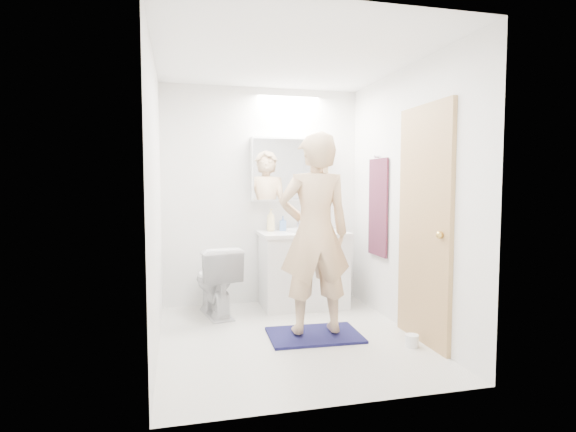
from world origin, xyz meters
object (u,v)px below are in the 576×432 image
object	(u,v)px
person	(315,233)
soap_bottle_a	(271,220)
soap_bottle_b	(283,223)
toilet_paper_roll	(412,341)
medicine_cabinet	(290,170)
toothbrush_cup	(320,226)
toilet	(216,280)
vanity_cabinet	(303,271)

from	to	relation	value
person	soap_bottle_a	xyz separation A→B (m)	(-0.16, 1.13, 0.03)
soap_bottle_b	toilet_paper_roll	xyz separation A→B (m)	(0.72, -1.59, -0.85)
medicine_cabinet	person	bearing A→B (deg)	-93.63
toothbrush_cup	person	bearing A→B (deg)	-109.99
person	soap_bottle_b	xyz separation A→B (m)	(-0.01, 1.16, -0.01)
toilet	person	xyz separation A→B (m)	(0.79, -0.86, 0.56)
medicine_cabinet	toothbrush_cup	distance (m)	0.72
toilet	soap_bottle_a	xyz separation A→B (m)	(0.63, 0.27, 0.58)
soap_bottle_b	vanity_cabinet	bearing A→B (deg)	-44.15
person	toilet_paper_roll	bearing A→B (deg)	150.89
toilet	soap_bottle_b	world-z (taller)	soap_bottle_b
medicine_cabinet	soap_bottle_b	xyz separation A→B (m)	(-0.09, -0.03, -0.60)
soap_bottle_a	toilet_paper_roll	distance (m)	2.00
medicine_cabinet	person	xyz separation A→B (m)	(-0.08, -1.19, -0.59)
soap_bottle_a	soap_bottle_b	bearing A→B (deg)	11.75
vanity_cabinet	soap_bottle_a	distance (m)	0.66
toilet	person	bearing A→B (deg)	122.11
toothbrush_cup	toilet	bearing A→B (deg)	-167.11
soap_bottle_a	toothbrush_cup	bearing A→B (deg)	1.00
toothbrush_cup	toilet_paper_roll	xyz separation A→B (m)	(0.29, -1.57, -0.81)
vanity_cabinet	medicine_cabinet	distance (m)	1.13
medicine_cabinet	toothbrush_cup	size ratio (longest dim) A/B	9.53
toilet_paper_roll	soap_bottle_b	bearing A→B (deg)	114.44
soap_bottle_a	soap_bottle_b	world-z (taller)	soap_bottle_a
medicine_cabinet	soap_bottle_a	bearing A→B (deg)	-165.59
medicine_cabinet	toilet	xyz separation A→B (m)	(-0.86, -0.33, -1.14)
toilet	person	distance (m)	1.29
toilet	soap_bottle_b	xyz separation A→B (m)	(0.77, 0.30, 0.54)
toothbrush_cup	soap_bottle_b	bearing A→B (deg)	177.33
medicine_cabinet	soap_bottle_a	xyz separation A→B (m)	(-0.23, -0.06, -0.56)
toilet_paper_roll	person	bearing A→B (deg)	148.62
soap_bottle_a	toilet_paper_roll	xyz separation A→B (m)	(0.87, -1.56, -0.89)
vanity_cabinet	toilet_paper_roll	world-z (taller)	vanity_cabinet
medicine_cabinet	soap_bottle_a	distance (m)	0.61
medicine_cabinet	toilet_paper_roll	world-z (taller)	medicine_cabinet
person	toothbrush_cup	xyz separation A→B (m)	(0.41, 1.14, -0.05)
medicine_cabinet	toilet_paper_roll	bearing A→B (deg)	-68.65
vanity_cabinet	person	distance (m)	1.12
toilet_paper_roll	medicine_cabinet	bearing A→B (deg)	111.35
toilet	person	size ratio (longest dim) A/B	0.41
person	toothbrush_cup	world-z (taller)	person
person	toilet_paper_roll	world-z (taller)	person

